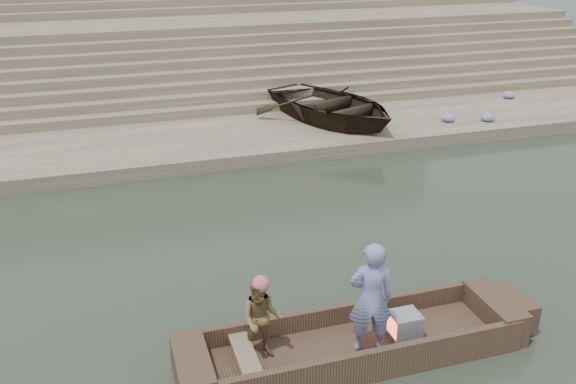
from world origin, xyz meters
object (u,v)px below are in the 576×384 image
beached_rowboat (332,105)px  television (404,324)px  rowing_man (261,319)px  standing_man (371,298)px  main_rowboat (354,350)px

beached_rowboat → television: bearing=-126.0°
television → rowing_man: bearing=175.4°
television → standing_man: bearing=-167.5°
standing_man → television: 1.03m
main_rowboat → standing_man: bearing=-44.1°
rowing_man → beached_rowboat: rowing_man is taller
main_rowboat → television: size_ratio=10.87×
standing_man → television: standing_man is taller
main_rowboat → rowing_man: size_ratio=3.72×
rowing_man → television: (2.32, -0.19, -0.47)m
main_rowboat → rowing_man: (-1.45, 0.19, 0.78)m
standing_man → rowing_man: 1.67m
beached_rowboat → main_rowboat: bearing=-130.2°
beached_rowboat → standing_man: bearing=-129.2°
standing_man → television: size_ratio=4.07×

